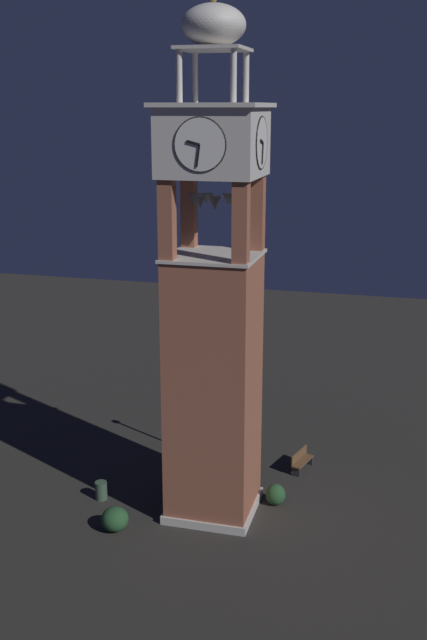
{
  "coord_description": "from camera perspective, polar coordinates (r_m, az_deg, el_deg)",
  "views": [
    {
      "loc": [
        -7.48,
        27.71,
        16.39
      ],
      "look_at": [
        0.0,
        0.0,
        8.32
      ],
      "focal_mm": 42.56,
      "sensor_mm": 36.0,
      "label": 1
    }
  ],
  "objects": [
    {
      "name": "lamp_post",
      "position": [
        37.17,
        -2.36,
        -5.9
      ],
      "size": [
        0.36,
        0.36,
        3.92
      ],
      "color": "black",
      "rests_on": "ground"
    },
    {
      "name": "park_bench",
      "position": [
        36.25,
        6.62,
        -10.44
      ],
      "size": [
        0.86,
        1.66,
        0.95
      ],
      "color": "brown",
      "rests_on": "ground"
    },
    {
      "name": "shrub_near_entry",
      "position": [
        33.29,
        4.69,
        -12.95
      ],
      "size": [
        0.84,
        0.84,
        0.92
      ],
      "primitive_type": "ellipsoid",
      "color": "#234C28",
      "rests_on": "ground"
    },
    {
      "name": "ground",
      "position": [
        33.05,
        -0.0,
        -14.02
      ],
      "size": [
        80.0,
        80.0,
        0.0
      ],
      "primitive_type": "plane",
      "color": "#2A2925"
    },
    {
      "name": "shrub_left_of_tower",
      "position": [
        31.61,
        -7.43,
        -14.62
      ],
      "size": [
        1.1,
        1.1,
        1.0
      ],
      "primitive_type": "ellipsoid",
      "color": "#234C28",
      "rests_on": "ground"
    },
    {
      "name": "clock_tower",
      "position": [
        29.85,
        0.0,
        -0.19
      ],
      "size": [
        3.94,
        3.94,
        20.18
      ],
      "color": "#93543D",
      "rests_on": "ground"
    },
    {
      "name": "trash_bin",
      "position": [
        33.97,
        -8.45,
        -12.56
      ],
      "size": [
        0.52,
        0.52,
        0.8
      ],
      "primitive_type": "cylinder",
      "color": "#38513D",
      "rests_on": "ground"
    }
  ]
}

